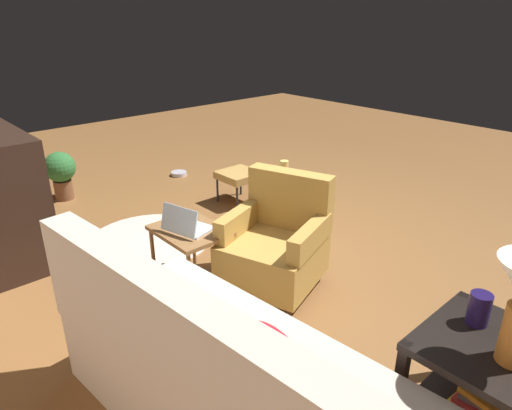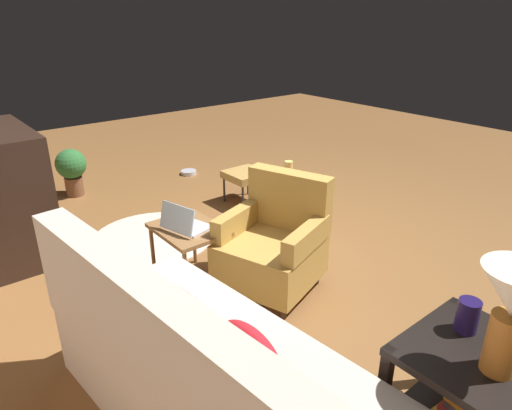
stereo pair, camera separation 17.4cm
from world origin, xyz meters
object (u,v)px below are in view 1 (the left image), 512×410
at_px(small_vase, 479,309).
at_px(wicker_hamper, 286,205).
at_px(armchair, 276,244).
at_px(potted_plant, 60,171).
at_px(book_stack_shelf, 483,401).
at_px(couch, 226,380).
at_px(laptop, 186,225).
at_px(side_table, 489,377).
at_px(pet_bowl_steel, 179,174).
at_px(tv_remote, 285,176).
at_px(laptop_desk, 190,236).
at_px(ottoman, 239,176).
at_px(yellow_mug, 284,166).
at_px(book_stack_hamper, 287,177).

relative_size(small_vase, wicker_hamper, 0.35).
relative_size(armchair, potted_plant, 1.58).
bearing_deg(book_stack_shelf, couch, 46.84).
distance_m(armchair, wicker_hamper, 1.05).
distance_m(couch, laptop, 1.38).
xyz_separation_m(side_table, small_vase, (0.14, -0.10, 0.27)).
height_order(laptop, pet_bowl_steel, laptop).
height_order(small_vase, tv_remote, small_vase).
bearing_deg(laptop, armchair, -130.26).
xyz_separation_m(side_table, tv_remote, (2.42, -1.08, 0.13)).
bearing_deg(laptop, wicker_hamper, -79.60).
xyz_separation_m(small_vase, laptop_desk, (1.95, 0.36, -0.21)).
bearing_deg(ottoman, pet_bowl_steel, -0.17).
relative_size(side_table, yellow_mug, 6.40).
bearing_deg(small_vase, laptop_desk, 10.56).
height_order(side_table, wicker_hamper, side_table).
bearing_deg(wicker_hamper, side_table, 156.70).
relative_size(laptop, pet_bowl_steel, 1.86).
height_order(book_stack_shelf, pet_bowl_steel, book_stack_shelf).
relative_size(couch, small_vase, 11.78).
bearing_deg(book_stack_shelf, laptop, 8.38).
height_order(armchair, book_stack_hamper, armchair).
distance_m(yellow_mug, tv_remote, 0.16).
distance_m(ottoman, potted_plant, 2.00).
xyz_separation_m(wicker_hamper, potted_plant, (2.22, 1.33, 0.09)).
bearing_deg(potted_plant, wicker_hamper, -149.13).
bearing_deg(laptop_desk, potted_plant, 1.50).
relative_size(armchair, small_vase, 5.21).
height_order(laptop, ottoman, laptop).
bearing_deg(small_vase, couch, 54.63).
distance_m(couch, armchair, 1.37).
height_order(small_vase, laptop_desk, small_vase).
bearing_deg(laptop_desk, ottoman, -52.50).
xyz_separation_m(couch, book_stack_hamper, (1.45, -1.91, 0.20)).
bearing_deg(armchair, small_vase, 176.00).
relative_size(tv_remote, ottoman, 0.40).
bearing_deg(ottoman, wicker_hamper, 174.24).
relative_size(yellow_mug, pet_bowl_steel, 0.50).
bearing_deg(book_stack_hamper, tv_remote, -37.64).
xyz_separation_m(wicker_hamper, yellow_mug, (0.05, -0.01, 0.38)).
distance_m(wicker_hamper, book_stack_hamper, 0.29).
bearing_deg(side_table, laptop, 8.31).
distance_m(side_table, ottoman, 3.30).
xyz_separation_m(small_vase, wicker_hamper, (2.18, -0.90, -0.39)).
height_order(side_table, book_stack_hamper, book_stack_hamper).
bearing_deg(book_stack_hamper, laptop, 100.18).
distance_m(laptop, wicker_hamper, 1.35).
distance_m(armchair, laptop_desk, 0.65).
distance_m(book_stack_hamper, potted_plant, 2.60).
relative_size(armchair, laptop_desk, 1.55).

